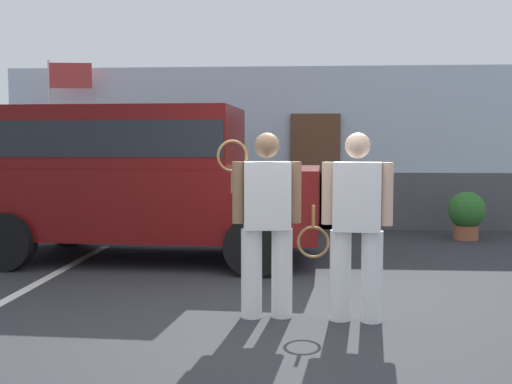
{
  "coord_description": "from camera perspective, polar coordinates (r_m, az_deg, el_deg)",
  "views": [
    {
      "loc": [
        0.23,
        -5.47,
        1.59
      ],
      "look_at": [
        -0.21,
        1.2,
        1.05
      ],
      "focal_mm": 43.55,
      "sensor_mm": 36.0,
      "label": 1
    }
  ],
  "objects": [
    {
      "name": "house_frontage",
      "position": [
        11.51,
        2.67,
        3.61
      ],
      "size": [
        10.33,
        0.4,
        2.96
      ],
      "color": "silver",
      "rests_on": "ground_plane"
    },
    {
      "name": "flag_pole",
      "position": [
        11.82,
        -17.55,
        6.95
      ],
      "size": [
        0.8,
        0.12,
        3.05
      ],
      "color": "silver",
      "rests_on": "ground_plane"
    },
    {
      "name": "parking_stripe_0",
      "position": [
        7.72,
        -18.63,
        -7.49
      ],
      "size": [
        0.12,
        4.4,
        0.01
      ],
      "primitive_type": "cube",
      "color": "silver",
      "rests_on": "ground_plane"
    },
    {
      "name": "ground_plane",
      "position": [
        5.7,
        1.34,
        -11.57
      ],
      "size": [
        40.0,
        40.0,
        0.0
      ],
      "primitive_type": "plane",
      "color": "#2D2D33"
    },
    {
      "name": "tennis_player_man",
      "position": [
        5.59,
        0.95,
        -2.73
      ],
      "size": [
        0.76,
        0.31,
        1.67
      ],
      "rotation": [
        0.0,
        0.0,
        3.26
      ],
      "color": "white",
      "rests_on": "ground_plane"
    },
    {
      "name": "potted_plant_by_porch",
      "position": [
        10.67,
        18.78,
        -1.84
      ],
      "size": [
        0.6,
        0.6,
        0.79
      ],
      "color": "#9E5638",
      "rests_on": "ground_plane"
    },
    {
      "name": "tennis_player_woman",
      "position": [
        5.54,
        9.17,
        -2.97
      ],
      "size": [
        0.87,
        0.31,
        1.67
      ],
      "rotation": [
        0.0,
        0.0,
        3.02
      ],
      "color": "white",
      "rests_on": "ground_plane"
    },
    {
      "name": "parked_suv",
      "position": [
        8.54,
        -10.54,
        1.55
      ],
      "size": [
        4.68,
        2.33,
        2.05
      ],
      "rotation": [
        0.0,
        0.0,
        -0.04
      ],
      "color": "#590C0C",
      "rests_on": "ground_plane"
    }
  ]
}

